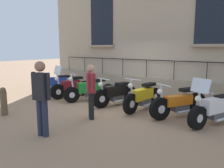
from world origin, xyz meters
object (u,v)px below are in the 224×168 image
at_px(motorcycle_white, 215,109).
at_px(pedestrian_walking, 41,94).
at_px(motorcycle_blue, 57,84).
at_px(bollard, 4,101).
at_px(motorcycle_maroon, 71,87).
at_px(motorcycle_green, 90,90).
at_px(pedestrian_standing, 91,89).
at_px(motorcycle_black, 115,94).
at_px(motorcycle_yellow, 143,97).
at_px(motorcycle_orange, 179,103).

bearing_deg(motorcycle_white, pedestrian_walking, -41.85).
xyz_separation_m(motorcycle_blue, bollard, (3.24, 1.54, 0.01)).
height_order(motorcycle_maroon, bollard, motorcycle_maroon).
height_order(motorcycle_green, pedestrian_standing, pedestrian_standing).
distance_m(motorcycle_white, pedestrian_walking, 4.50).
bearing_deg(motorcycle_blue, motorcycle_white, 88.65).
distance_m(motorcycle_black, bollard, 3.66).
bearing_deg(pedestrian_walking, motorcycle_yellow, 168.21).
bearing_deg(motorcycle_maroon, motorcycle_blue, -100.86).
xyz_separation_m(motorcycle_black, motorcycle_white, (-0.01, 3.35, 0.00)).
height_order(motorcycle_white, pedestrian_walking, pedestrian_walking).
distance_m(motorcycle_green, pedestrian_standing, 2.30).
bearing_deg(motorcycle_maroon, bollard, 5.52).
relative_size(motorcycle_yellow, bollard, 2.33).
bearing_deg(pedestrian_standing, motorcycle_green, -135.77).
relative_size(motorcycle_orange, bollard, 2.24).
bearing_deg(motorcycle_orange, motorcycle_maroon, -87.88).
distance_m(motorcycle_black, motorcycle_white, 3.35).
xyz_separation_m(motorcycle_blue, motorcycle_maroon, (0.24, 1.25, 0.00)).
bearing_deg(pedestrian_standing, motorcycle_black, -167.45).
relative_size(motorcycle_black, pedestrian_walking, 1.07).
bearing_deg(motorcycle_maroon, pedestrian_walking, 39.20).
height_order(motorcycle_maroon, pedestrian_walking, pedestrian_walking).
height_order(motorcycle_green, motorcycle_yellow, motorcycle_green).
distance_m(motorcycle_maroon, motorcycle_white, 5.63).
xyz_separation_m(motorcycle_green, pedestrian_walking, (3.27, 1.58, 0.57)).
xyz_separation_m(motorcycle_black, pedestrian_walking, (3.31, 0.37, 0.58)).
bearing_deg(motorcycle_yellow, bollard, -44.10).
bearing_deg(motorcycle_blue, motorcycle_orange, 89.32).
relative_size(motorcycle_white, pedestrian_standing, 1.25).
bearing_deg(pedestrian_standing, motorcycle_maroon, -121.08).
distance_m(motorcycle_green, motorcycle_black, 1.20).
relative_size(motorcycle_green, pedestrian_standing, 1.26).
height_order(motorcycle_yellow, pedestrian_standing, pedestrian_standing).
bearing_deg(pedestrian_walking, motorcycle_white, 138.15).
height_order(motorcycle_maroon, motorcycle_black, motorcycle_maroon).
xyz_separation_m(motorcycle_blue, motorcycle_orange, (0.07, 5.85, -0.02)).
xyz_separation_m(motorcycle_yellow, motorcycle_orange, (-0.00, 1.24, -0.03)).
xyz_separation_m(motorcycle_white, pedestrian_walking, (3.33, -2.98, 0.58)).
relative_size(motorcycle_black, motorcycle_orange, 0.96).
height_order(pedestrian_standing, pedestrian_walking, pedestrian_walking).
xyz_separation_m(motorcycle_maroon, bollard, (3.00, 0.29, 0.01)).
relative_size(motorcycle_maroon, motorcycle_white, 0.98).
xyz_separation_m(motorcycle_maroon, pedestrian_standing, (1.59, 2.65, 0.46)).
distance_m(pedestrian_standing, pedestrian_walking, 1.66).
height_order(motorcycle_blue, motorcycle_yellow, motorcycle_yellow).
bearing_deg(motorcycle_orange, pedestrian_walking, -29.71).
bearing_deg(bollard, motorcycle_orange, 126.37).
relative_size(motorcycle_blue, motorcycle_maroon, 0.96).
height_order(motorcycle_white, bollard, motorcycle_white).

